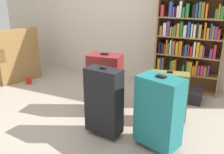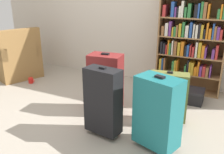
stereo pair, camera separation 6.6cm
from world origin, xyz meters
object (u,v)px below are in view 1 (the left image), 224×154
(bookshelf, at_px, (190,32))
(suitcase_teal, at_px, (159,112))
(suitcase_olive, at_px, (168,96))
(suitcase_dark_red, at_px, (105,82))
(mug, at_px, (29,81))
(armchair, at_px, (14,61))
(suitcase_black, at_px, (104,101))
(storage_box, at_px, (186,94))

(bookshelf, xyz_separation_m, suitcase_teal, (0.01, -1.70, -0.52))
(bookshelf, height_order, suitcase_teal, bookshelf)
(bookshelf, distance_m, suitcase_teal, 1.78)
(suitcase_olive, bearing_deg, suitcase_dark_red, -175.29)
(mug, distance_m, suitcase_dark_red, 1.70)
(armchair, relative_size, suitcase_black, 1.16)
(armchair, bearing_deg, mug, -19.36)
(storage_box, relative_size, suitcase_teal, 0.59)
(suitcase_black, relative_size, suitcase_teal, 1.01)
(bookshelf, bearing_deg, suitcase_olive, -91.11)
(mug, bearing_deg, suitcase_black, -24.63)
(suitcase_olive, distance_m, suitcase_black, 0.81)
(bookshelf, height_order, mug, bookshelf)
(suitcase_dark_red, bearing_deg, mug, 168.18)
(bookshelf, bearing_deg, suitcase_black, -108.57)
(suitcase_olive, bearing_deg, armchair, 171.44)
(mug, bearing_deg, suitcase_teal, -18.82)
(suitcase_olive, xyz_separation_m, suitcase_dark_red, (-0.80, -0.07, 0.07))
(storage_box, xyz_separation_m, suitcase_olive, (-0.11, -0.72, 0.23))
(armchair, xyz_separation_m, mug, (0.45, -0.16, -0.27))
(bookshelf, height_order, suitcase_olive, bookshelf)
(mug, height_order, suitcase_black, suitcase_black)
(armchair, distance_m, storage_box, 3.00)
(armchair, height_order, suitcase_teal, armchair)
(mug, bearing_deg, suitcase_dark_red, -11.82)
(bookshelf, relative_size, suitcase_dark_red, 2.14)
(mug, relative_size, storage_box, 0.26)
(storage_box, bearing_deg, suitcase_teal, -93.46)
(mug, height_order, suitcase_olive, suitcase_olive)
(armchair, relative_size, storage_box, 2.00)
(armchair, bearing_deg, bookshelf, 13.70)
(armchair, xyz_separation_m, storage_box, (2.98, 0.28, -0.21))
(bookshelf, height_order, armchair, bookshelf)
(suitcase_olive, bearing_deg, suitcase_teal, -86.60)
(mug, height_order, suitcase_teal, suitcase_teal)
(suitcase_olive, height_order, suitcase_teal, suitcase_teal)
(storage_box, distance_m, suitcase_dark_red, 1.24)
(bookshelf, relative_size, storage_box, 3.71)
(mug, distance_m, suitcase_black, 2.09)
(bookshelf, xyz_separation_m, suitcase_black, (-0.58, -1.72, -0.52))
(suitcase_olive, height_order, suitcase_dark_red, suitcase_dark_red)
(suitcase_black, bearing_deg, suitcase_dark_red, 114.96)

